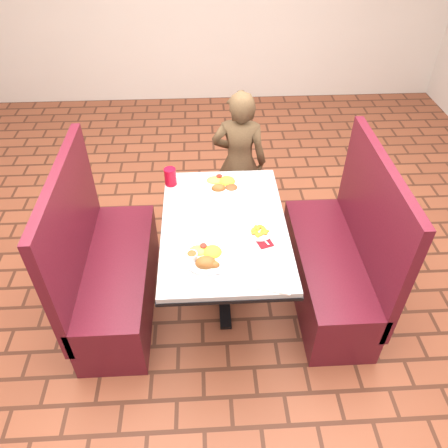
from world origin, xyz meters
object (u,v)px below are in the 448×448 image
at_px(booth_bench_left, 110,274).
at_px(booth_bench_right, 336,265).
at_px(near_dinner_plate, 206,255).
at_px(plantain_plate, 259,232).
at_px(red_tumbler, 170,177).
at_px(diner_person, 239,162).
at_px(dining_table, 224,235).
at_px(far_dinner_plate, 223,183).

relative_size(booth_bench_left, booth_bench_right, 1.00).
xyz_separation_m(near_dinner_plate, plantain_plate, (0.34, 0.21, -0.02)).
bearing_deg(booth_bench_left, near_dinner_plate, -24.55).
height_order(near_dinner_plate, red_tumbler, red_tumbler).
xyz_separation_m(diner_person, red_tumbler, (-0.53, -0.46, 0.20)).
bearing_deg(red_tumbler, plantain_plate, -44.28).
bearing_deg(booth_bench_left, booth_bench_right, 0.00).
xyz_separation_m(booth_bench_left, diner_person, (0.97, 0.92, 0.29)).
bearing_deg(near_dinner_plate, booth_bench_right, 18.62).
distance_m(dining_table, diner_person, 0.94).
distance_m(booth_bench_right, far_dinner_plate, 1.00).
bearing_deg(diner_person, plantain_plate, 101.51).
height_order(booth_bench_right, near_dinner_plate, booth_bench_right).
height_order(dining_table, booth_bench_right, booth_bench_right).
relative_size(dining_table, red_tumbler, 9.57).
bearing_deg(far_dinner_plate, red_tumbler, 173.13).
bearing_deg(red_tumbler, dining_table, -52.24).
height_order(booth_bench_right, far_dinner_plate, booth_bench_right).
relative_size(plantain_plate, red_tumbler, 1.34).
distance_m(booth_bench_left, near_dinner_plate, 0.87).
height_order(dining_table, far_dinner_plate, far_dinner_plate).
height_order(far_dinner_plate, plantain_plate, far_dinner_plate).
bearing_deg(booth_bench_right, booth_bench_left, 180.00).
distance_m(booth_bench_left, diner_person, 1.37).
height_order(booth_bench_left, near_dinner_plate, booth_bench_left).
bearing_deg(red_tumbler, booth_bench_left, -133.74).
height_order(diner_person, near_dinner_plate, diner_person).
bearing_deg(far_dinner_plate, plantain_plate, -68.51).
xyz_separation_m(dining_table, diner_person, (0.18, 0.92, -0.04)).
distance_m(far_dinner_plate, plantain_plate, 0.55).
distance_m(booth_bench_right, plantain_plate, 0.73).
xyz_separation_m(far_dinner_plate, red_tumbler, (-0.37, 0.04, 0.04)).
bearing_deg(diner_person, booth_bench_left, 52.74).
bearing_deg(booth_bench_right, far_dinner_plate, 152.06).
xyz_separation_m(dining_table, booth_bench_right, (0.80, 0.00, -0.32)).
distance_m(dining_table, red_tumbler, 0.60).
xyz_separation_m(booth_bench_left, booth_bench_right, (1.60, 0.00, 0.00)).
distance_m(booth_bench_right, diner_person, 1.15).
xyz_separation_m(booth_bench_right, diner_person, (-0.62, 0.92, 0.29)).
height_order(far_dinner_plate, red_tumbler, red_tumbler).
relative_size(booth_bench_right, plantain_plate, 7.05).
bearing_deg(plantain_plate, diner_person, 92.24).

